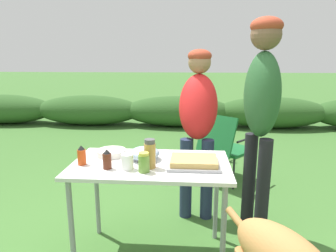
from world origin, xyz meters
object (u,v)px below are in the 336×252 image
object	(u,v)px
food_tray	(194,162)
relish_jar	(144,162)
paper_cup_stack	(127,162)
standing_person_in_olive_jacket	(261,101)
standing_person_in_dark_puffer	(198,114)
camp_chair_green_behind_table	(225,144)
folding_table	(151,173)
bbq_sauce_bottle	(107,159)
mixing_bowl	(145,153)
plate_stack	(111,153)
spice_jar	(150,154)
hot_sauce_bottle	(82,155)
camp_chair_near_hedge	(207,124)

from	to	relation	value
food_tray	relish_jar	distance (m)	0.35
paper_cup_stack	standing_person_in_olive_jacket	size ratio (longest dim) A/B	0.06
standing_person_in_dark_puffer	standing_person_in_olive_jacket	bearing A→B (deg)	-27.68
relish_jar	camp_chair_green_behind_table	size ratio (longest dim) A/B	0.16
folding_table	food_tray	size ratio (longest dim) A/B	3.12
bbq_sauce_bottle	standing_person_in_olive_jacket	xyz separation A→B (m)	(1.10, 0.55, 0.32)
folding_table	mixing_bowl	size ratio (longest dim) A/B	5.05
mixing_bowl	standing_person_in_dark_puffer	distance (m)	0.78
mixing_bowl	bbq_sauce_bottle	bearing A→B (deg)	-137.59
standing_person_in_dark_puffer	standing_person_in_olive_jacket	xyz separation A→B (m)	(0.49, -0.29, 0.16)
plate_stack	spice_jar	distance (m)	0.40
hot_sauce_bottle	standing_person_in_dark_puffer	bearing A→B (deg)	44.05
food_tray	hot_sauce_bottle	distance (m)	0.77
spice_jar	standing_person_in_olive_jacket	world-z (taller)	standing_person_in_olive_jacket
plate_stack	spice_jar	bearing A→B (deg)	-35.59
folding_table	spice_jar	xyz separation A→B (m)	(0.01, -0.09, 0.17)
plate_stack	standing_person_in_dark_puffer	bearing A→B (deg)	41.09
food_tray	spice_jar	xyz separation A→B (m)	(-0.29, -0.05, 0.07)
hot_sauce_bottle	spice_jar	distance (m)	0.48
paper_cup_stack	relish_jar	distance (m)	0.12
spice_jar	camp_chair_green_behind_table	distance (m)	1.71
folding_table	relish_jar	bearing A→B (deg)	-96.69
folding_table	plate_stack	distance (m)	0.36
plate_stack	mixing_bowl	distance (m)	0.27
food_tray	spice_jar	distance (m)	0.31
folding_table	plate_stack	bearing A→B (deg)	156.50
plate_stack	paper_cup_stack	xyz separation A→B (m)	(0.18, -0.27, 0.03)
folding_table	camp_chair_green_behind_table	size ratio (longest dim) A/B	1.32
folding_table	camp_chair_green_behind_table	xyz separation A→B (m)	(0.68, 1.44, -0.20)
standing_person_in_dark_puffer	hot_sauce_bottle	bearing A→B (deg)	-132.79
food_tray	spice_jar	bearing A→B (deg)	-169.48
relish_jar	mixing_bowl	bearing A→B (deg)	97.82
folding_table	camp_chair_near_hedge	size ratio (longest dim) A/B	1.32
paper_cup_stack	hot_sauce_bottle	size ratio (longest dim) A/B	0.75
bbq_sauce_bottle	camp_chair_near_hedge	world-z (taller)	bbq_sauce_bottle
camp_chair_green_behind_table	camp_chair_near_hedge	bearing A→B (deg)	138.80
food_tray	relish_jar	xyz separation A→B (m)	(-0.32, -0.13, 0.04)
relish_jar	spice_jar	bearing A→B (deg)	70.61
hot_sauce_bottle	relish_jar	xyz separation A→B (m)	(0.45, -0.10, -0.00)
relish_jar	folding_table	bearing A→B (deg)	83.31
camp_chair_near_hedge	paper_cup_stack	bearing A→B (deg)	-61.18
plate_stack	bbq_sauce_bottle	bearing A→B (deg)	-80.75
paper_cup_stack	folding_table	bearing A→B (deg)	44.56
paper_cup_stack	camp_chair_green_behind_table	world-z (taller)	paper_cup_stack
mixing_bowl	relish_jar	bearing A→B (deg)	-82.18
mixing_bowl	relish_jar	distance (m)	0.24
mixing_bowl	standing_person_in_dark_puffer	xyz separation A→B (m)	(0.40, 0.65, 0.18)
relish_jar	standing_person_in_dark_puffer	world-z (taller)	standing_person_in_dark_puffer
paper_cup_stack	spice_jar	xyz separation A→B (m)	(0.14, 0.04, 0.04)
relish_jar	camp_chair_green_behind_table	distance (m)	1.79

